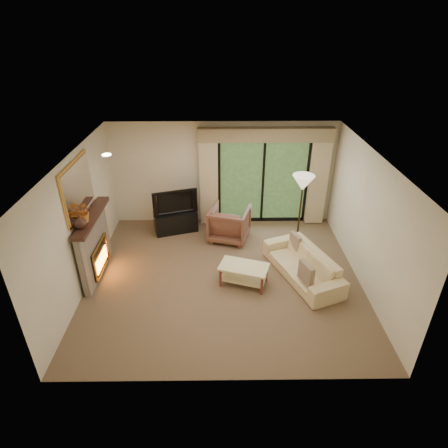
{
  "coord_description": "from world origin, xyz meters",
  "views": [
    {
      "loc": [
        -0.08,
        -6.22,
        4.75
      ],
      "look_at": [
        0.0,
        0.3,
        1.1
      ],
      "focal_mm": 30.0,
      "sensor_mm": 36.0,
      "label": 1
    }
  ],
  "objects_px": {
    "media_console": "(176,221)",
    "coffee_table": "(244,275)",
    "sofa": "(303,264)",
    "armchair": "(229,223)"
  },
  "relations": [
    {
      "from": "armchair",
      "to": "media_console",
      "type": "bearing_deg",
      "value": -0.6
    },
    {
      "from": "media_console",
      "to": "coffee_table",
      "type": "distance_m",
      "value": 2.67
    },
    {
      "from": "armchair",
      "to": "sofa",
      "type": "relative_size",
      "value": 0.46
    },
    {
      "from": "media_console",
      "to": "sofa",
      "type": "xyz_separation_m",
      "value": [
        2.79,
        -1.92,
        0.03
      ]
    },
    {
      "from": "media_console",
      "to": "sofa",
      "type": "distance_m",
      "value": 3.39
    },
    {
      "from": "media_console",
      "to": "sofa",
      "type": "bearing_deg",
      "value": -51.94
    },
    {
      "from": "media_console",
      "to": "sofa",
      "type": "relative_size",
      "value": 0.52
    },
    {
      "from": "media_console",
      "to": "coffee_table",
      "type": "relative_size",
      "value": 1.09
    },
    {
      "from": "armchair",
      "to": "coffee_table",
      "type": "xyz_separation_m",
      "value": [
        0.24,
        -1.76,
        -0.2
      ]
    },
    {
      "from": "armchair",
      "to": "coffee_table",
      "type": "relative_size",
      "value": 0.96
    }
  ]
}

